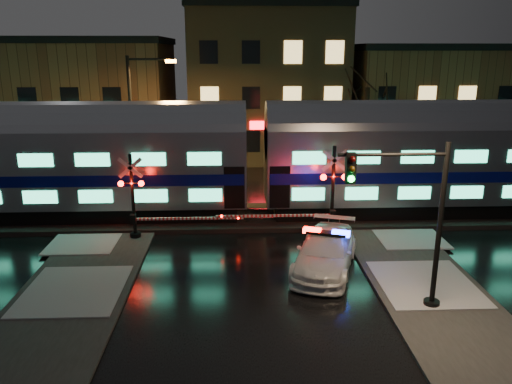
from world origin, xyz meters
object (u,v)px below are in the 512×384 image
crossing_signal_right (325,200)px  streetlight (137,119)px  traffic_light (413,225)px  police_car (326,252)px  crossing_signal_left (141,205)px

crossing_signal_right → streetlight: 12.21m
crossing_signal_right → traffic_light: size_ratio=1.07×
police_car → crossing_signal_left: (-7.95, 3.62, 0.91)m
crossing_signal_right → crossing_signal_left: 8.53m
police_car → traffic_light: 4.60m
crossing_signal_right → traffic_light: (1.61, -6.95, 1.27)m
crossing_signal_left → streetlight: streetlight is taller
crossing_signal_right → streetlight: streetlight is taller
traffic_light → streetlight: bearing=118.5°
crossing_signal_left → streetlight: bearing=100.6°
crossing_signal_right → crossing_signal_left: size_ratio=1.07×
crossing_signal_left → traffic_light: 12.37m
crossing_signal_left → traffic_light: bearing=-34.4°
crossing_signal_right → crossing_signal_left: (-8.53, -0.01, -0.13)m
crossing_signal_left → traffic_light: traffic_light is taller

